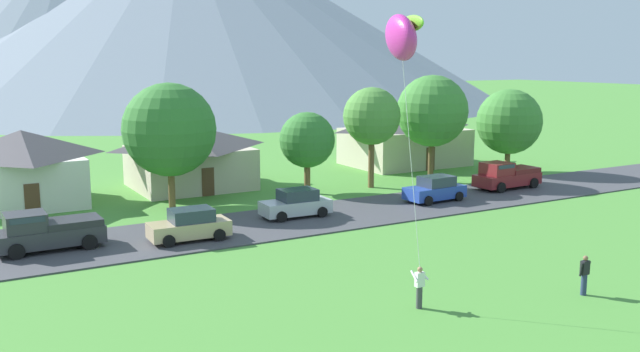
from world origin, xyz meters
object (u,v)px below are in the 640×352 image
(house_left_center, at_px, (190,155))
(tree_right_of_center, at_px, (372,117))
(tree_near_right, at_px, (307,140))
(watcher_person, at_px, (584,274))
(tree_left_of_center, at_px, (169,130))
(parked_car_tan_mid_east, at_px, (190,225))
(pickup_truck_charcoal_west_side, at_px, (46,231))
(pickup_truck_maroon_east_side, at_px, (506,175))
(kite_flyer_with_kite, at_px, (402,41))
(house_leftmost, at_px, (23,167))
(parked_car_silver_west_end, at_px, (296,204))
(parked_car_blue_east_end, at_px, (435,189))
(house_rightmost, at_px, (405,136))
(tree_near_left, at_px, (509,122))
(tree_center, at_px, (432,111))

(house_left_center, xyz_separation_m, tree_right_of_center, (11.72, -6.73, 2.89))
(tree_near_right, height_order, watcher_person, tree_near_right)
(tree_left_of_center, distance_m, parked_car_tan_mid_east, 9.74)
(pickup_truck_charcoal_west_side, relative_size, pickup_truck_maroon_east_side, 0.99)
(tree_right_of_center, bearing_deg, pickup_truck_charcoal_west_side, -165.46)
(parked_car_tan_mid_east, height_order, kite_flyer_with_kite, kite_flyer_with_kite)
(pickup_truck_charcoal_west_side, distance_m, watcher_person, 25.40)
(parked_car_tan_mid_east, distance_m, pickup_truck_maroon_east_side, 25.12)
(house_leftmost, relative_size, tree_near_right, 1.32)
(tree_right_of_center, bearing_deg, parked_car_tan_mid_east, -154.93)
(house_left_center, xyz_separation_m, parked_car_silver_west_end, (2.26, -12.64, -1.55))
(parked_car_blue_east_end, bearing_deg, pickup_truck_maroon_east_side, 6.98)
(tree_right_of_center, bearing_deg, parked_car_blue_east_end, -82.98)
(tree_right_of_center, height_order, pickup_truck_maroon_east_side, tree_right_of_center)
(house_rightmost, height_order, kite_flyer_with_kite, kite_flyer_with_kite)
(house_leftmost, bearing_deg, parked_car_blue_east_end, -27.80)
(tree_near_left, xyz_separation_m, tree_center, (-8.13, 0.06, 1.20))
(tree_center, bearing_deg, watcher_person, -115.05)
(tree_left_of_center, bearing_deg, pickup_truck_maroon_east_side, -15.21)
(tree_right_of_center, bearing_deg, tree_center, -1.65)
(tree_near_left, bearing_deg, tree_left_of_center, 178.15)
(house_left_center, distance_m, tree_right_of_center, 13.82)
(house_leftmost, bearing_deg, pickup_truck_maroon_east_side, -20.56)
(tree_center, distance_m, watcher_person, 26.67)
(watcher_person, bearing_deg, parked_car_tan_mid_east, 125.02)
(tree_near_left, height_order, parked_car_tan_mid_east, tree_near_left)
(pickup_truck_maroon_east_side, bearing_deg, tree_near_right, 155.66)
(pickup_truck_maroon_east_side, bearing_deg, parked_car_tan_mid_east, -174.76)
(house_left_center, bearing_deg, kite_flyer_with_kite, -90.80)
(tree_near_left, bearing_deg, parked_car_blue_east_end, -153.91)
(house_left_center, xyz_separation_m, parked_car_tan_mid_east, (-5.15, -14.62, -1.55))
(tree_left_of_center, height_order, parked_car_tan_mid_east, tree_left_of_center)
(tree_right_of_center, height_order, parked_car_tan_mid_east, tree_right_of_center)
(tree_right_of_center, xyz_separation_m, parked_car_blue_east_end, (0.80, -6.50, -4.44))
(parked_car_tan_mid_east, height_order, pickup_truck_maroon_east_side, pickup_truck_maroon_east_side)
(house_leftmost, xyz_separation_m, house_left_center, (11.54, 0.55, -0.15))
(tree_near_left, xyz_separation_m, tree_near_right, (-18.83, 0.66, -0.47))
(tree_near_right, xyz_separation_m, parked_car_silver_west_end, (-4.26, -6.35, -2.96))
(house_leftmost, height_order, tree_center, tree_center)
(tree_left_of_center, xyz_separation_m, parked_car_silver_west_end, (5.61, -6.62, -4.19))
(kite_flyer_with_kite, bearing_deg, house_left_center, 89.20)
(tree_center, distance_m, tree_near_right, 10.85)
(tree_near_left, distance_m, kite_flyer_with_kite, 32.93)
(tree_left_of_center, distance_m, tree_center, 20.59)
(kite_flyer_with_kite, bearing_deg, watcher_person, -32.05)
(tree_left_of_center, relative_size, pickup_truck_charcoal_west_side, 1.54)
(parked_car_tan_mid_east, relative_size, watcher_person, 2.55)
(parked_car_blue_east_end, height_order, watcher_person, parked_car_blue_east_end)
(tree_near_right, height_order, parked_car_tan_mid_east, tree_near_right)
(parked_car_tan_mid_east, distance_m, watcher_person, 19.61)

